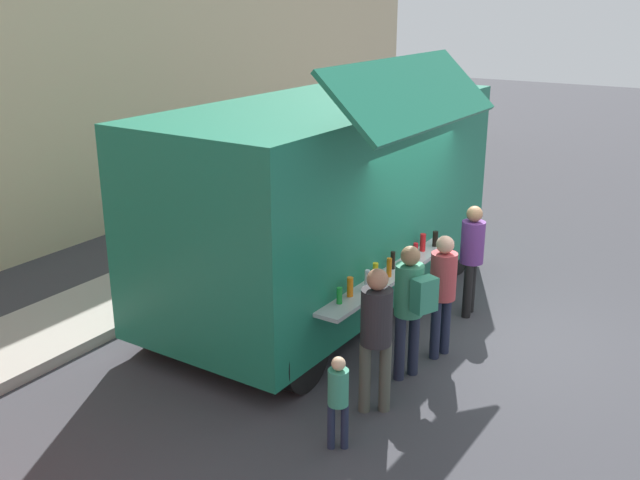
% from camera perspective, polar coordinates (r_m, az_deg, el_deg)
% --- Properties ---
extents(ground_plane, '(60.00, 60.00, 0.00)m').
position_cam_1_polar(ground_plane, '(10.28, 12.33, -7.11)').
color(ground_plane, '#38383D').
extents(food_truck_main, '(5.94, 3.36, 3.68)m').
position_cam_1_polar(food_truck_main, '(10.42, 0.56, 3.31)').
color(food_truck_main, '#197154').
rests_on(food_truck_main, ground).
extents(trash_bin, '(0.60, 0.60, 1.04)m').
position_cam_1_polar(trash_bin, '(15.20, 0.94, 3.91)').
color(trash_bin, '#2D5F37').
rests_on(trash_bin, ground).
extents(customer_front_ordering, '(0.33, 0.33, 1.61)m').
position_cam_1_polar(customer_front_ordering, '(9.21, 9.57, -3.53)').
color(customer_front_ordering, '#1E2338').
rests_on(customer_front_ordering, ground).
extents(customer_mid_with_backpack, '(0.44, 0.55, 1.67)m').
position_cam_1_polar(customer_mid_with_backpack, '(8.59, 7.12, -4.64)').
color(customer_mid_with_backpack, '#1E2336').
rests_on(customer_mid_with_backpack, ground).
extents(customer_rear_waiting, '(0.34, 0.34, 1.69)m').
position_cam_1_polar(customer_rear_waiting, '(7.89, 4.41, -6.88)').
color(customer_rear_waiting, '#484B41').
rests_on(customer_rear_waiting, ground).
extents(customer_extra_browsing, '(0.34, 0.33, 1.62)m').
position_cam_1_polar(customer_extra_browsing, '(10.48, 11.79, -0.83)').
color(customer_extra_browsing, black).
rests_on(customer_extra_browsing, ground).
extents(child_near_queue, '(0.21, 0.21, 1.03)m').
position_cam_1_polar(child_near_queue, '(7.43, 1.43, -11.98)').
color(child_near_queue, '#1D243B').
rests_on(child_near_queue, ground).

